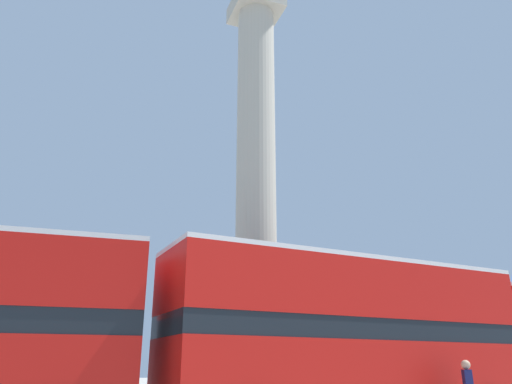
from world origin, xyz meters
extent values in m
cube|color=#A39E8E|center=(0.00, 0.00, 1.71)|extent=(3.56, 3.56, 1.14)
cylinder|color=#A39E8E|center=(0.00, 0.00, 10.13)|extent=(1.73, 1.73, 15.70)
cube|color=#A39E8E|center=(0.00, 0.00, 18.43)|extent=(2.33, 2.33, 0.90)
cube|color=#B7140F|center=(0.35, -6.38, 1.37)|extent=(10.71, 3.56, 1.74)
cube|color=black|center=(0.35, -6.38, 2.52)|extent=(10.70, 3.51, 0.55)
cube|color=#B7140F|center=(0.35, -6.38, 3.56)|extent=(10.71, 3.56, 1.54)
cube|color=silver|center=(0.35, -6.38, 4.39)|extent=(10.71, 3.56, 0.12)
cube|color=#A39E8E|center=(12.53, 5.58, 1.37)|extent=(4.05, 3.45, 2.74)
ellipsoid|color=brown|center=(12.53, 5.58, 4.39)|extent=(2.44, 1.62, 0.91)
cone|color=brown|center=(13.56, 5.94, 4.80)|extent=(1.00, 0.77, 0.96)
cylinder|color=brown|center=(12.53, 5.58, 5.29)|extent=(0.36, 0.36, 0.90)
sphere|color=brown|center=(12.53, 5.58, 5.88)|extent=(0.28, 0.28, 0.28)
cylinder|color=brown|center=(13.13, 6.06, 3.34)|extent=(0.20, 0.20, 1.19)
cylinder|color=brown|center=(13.30, 5.59, 3.34)|extent=(0.20, 0.20, 1.19)
cylinder|color=brown|center=(11.76, 5.57, 3.34)|extent=(0.20, 0.20, 1.19)
cylinder|color=brown|center=(11.93, 5.10, 3.34)|extent=(0.20, 0.20, 1.19)
cylinder|color=black|center=(0.49, -3.16, 2.60)|extent=(0.14, 0.14, 5.20)
sphere|color=white|center=(0.49, -3.16, 5.39)|extent=(0.38, 0.38, 0.38)
cube|color=#191E51|center=(2.59, -8.18, 1.20)|extent=(0.41, 0.49, 0.68)
sphere|color=tan|center=(2.59, -8.18, 1.65)|extent=(0.23, 0.23, 0.23)
camera|label=1|loc=(-7.19, -18.81, 1.51)|focal=35.00mm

